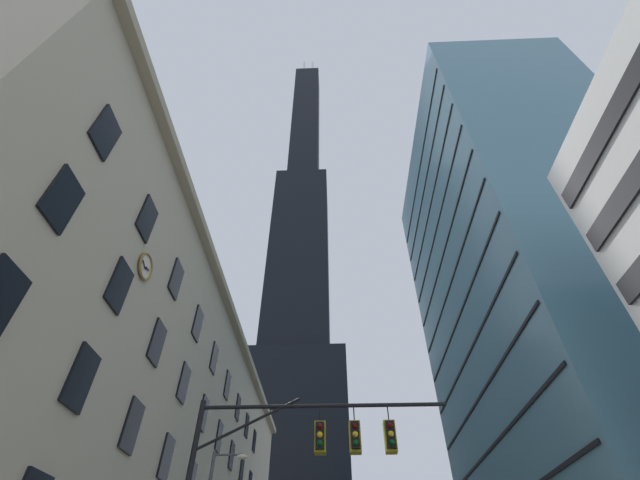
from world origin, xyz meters
TOP-DOWN VIEW (x-y plane):
  - station_building at (-17.49, 22.58)m, footprint 13.66×57.16m
  - dark_skyscraper at (-11.50, 85.51)m, footprint 24.96×24.96m
  - glass_office_midrise at (18.92, 24.97)m, footprint 15.95×30.32m
  - traffic_signal_mast at (-2.69, 4.12)m, footprint 9.13×0.63m

SIDE VIEW (x-z plane):
  - traffic_signal_mast at x=-2.69m, z-range 1.92..9.54m
  - station_building at x=-17.49m, z-range -0.02..22.58m
  - glass_office_midrise at x=18.92m, z-range 0.00..54.25m
  - dark_skyscraper at x=-11.50m, z-range -43.62..180.62m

